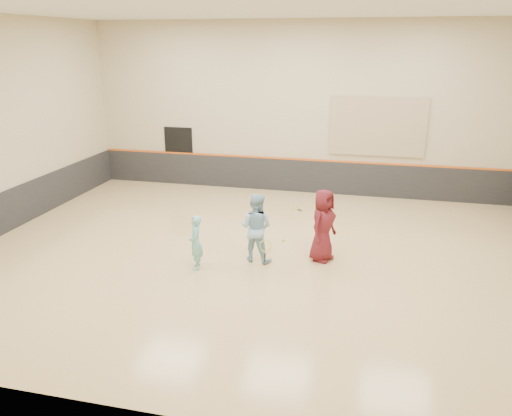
% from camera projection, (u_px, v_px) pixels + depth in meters
% --- Properties ---
extents(room, '(15.04, 12.04, 6.22)m').
position_uv_depth(room, '(258.00, 226.00, 12.64)').
color(room, tan).
rests_on(room, ground).
extents(wainscot_back, '(14.90, 0.04, 1.20)m').
position_uv_depth(wainscot_back, '(295.00, 176.00, 18.22)').
color(wainscot_back, '#232326').
rests_on(wainscot_back, floor).
extents(wainscot_left, '(0.04, 11.90, 1.20)m').
position_uv_depth(wainscot_left, '(6.00, 212.00, 14.34)').
color(wainscot_left, '#232326').
rests_on(wainscot_left, floor).
extents(accent_stripe, '(14.90, 0.03, 0.06)m').
position_uv_depth(accent_stripe, '(296.00, 159.00, 18.02)').
color(accent_stripe, '#D85914').
rests_on(accent_stripe, wall_back).
extents(acoustic_panel, '(3.20, 0.08, 2.00)m').
position_uv_depth(acoustic_panel, '(378.00, 127.00, 16.99)').
color(acoustic_panel, tan).
rests_on(acoustic_panel, wall_back).
extents(doorway, '(1.10, 0.05, 2.20)m').
position_uv_depth(doorway, '(179.00, 156.00, 19.05)').
color(doorway, black).
rests_on(doorway, floor).
extents(girl, '(0.45, 0.57, 1.35)m').
position_uv_depth(girl, '(196.00, 243.00, 11.95)').
color(girl, '#72C6C2').
rests_on(girl, floor).
extents(instructor, '(0.95, 0.80, 1.75)m').
position_uv_depth(instructor, '(256.00, 228.00, 12.35)').
color(instructor, '#8DBEDA').
rests_on(instructor, floor).
extents(young_man, '(0.90, 1.06, 1.85)m').
position_uv_depth(young_man, '(323.00, 225.00, 12.37)').
color(young_man, '#5B151D').
rests_on(young_man, floor).
extents(held_racket, '(0.31, 0.31, 0.60)m').
position_uv_depth(held_racket, '(266.00, 246.00, 11.99)').
color(held_racket, '#A1B928').
rests_on(held_racket, instructor).
extents(spare_racket, '(0.62, 0.62, 0.06)m').
position_uv_depth(spare_racket, '(295.00, 208.00, 16.51)').
color(spare_racket, '#AEC52B').
rests_on(spare_racket, floor).
extents(ball_under_racket, '(0.07, 0.07, 0.07)m').
position_uv_depth(ball_under_racket, '(265.00, 255.00, 12.83)').
color(ball_under_racket, '#CBEC37').
rests_on(ball_under_racket, floor).
extents(ball_in_hand, '(0.07, 0.07, 0.07)m').
position_uv_depth(ball_in_hand, '(328.00, 217.00, 12.22)').
color(ball_in_hand, yellow).
rests_on(ball_in_hand, young_man).
extents(ball_beside_spare, '(0.07, 0.07, 0.07)m').
position_uv_depth(ball_beside_spare, '(284.00, 240.00, 13.79)').
color(ball_beside_spare, '#CEEA36').
rests_on(ball_beside_spare, floor).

